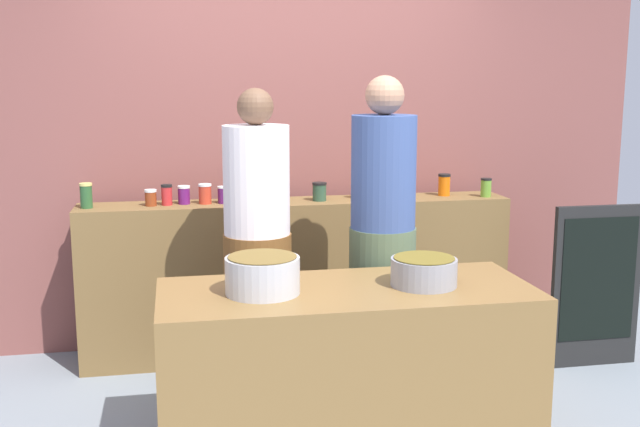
% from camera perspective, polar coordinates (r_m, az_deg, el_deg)
% --- Properties ---
extents(storefront_wall, '(4.80, 0.12, 3.00)m').
position_cam_1_polar(storefront_wall, '(5.04, -2.39, 7.23)').
color(storefront_wall, brown).
rests_on(storefront_wall, ground).
extents(display_shelf, '(2.70, 0.36, 1.00)m').
position_cam_1_polar(display_shelf, '(4.86, -1.68, -4.86)').
color(display_shelf, brown).
rests_on(display_shelf, ground).
extents(prep_table, '(1.70, 0.70, 0.82)m').
position_cam_1_polar(prep_table, '(3.58, 2.01, -11.97)').
color(prep_table, brown).
rests_on(prep_table, ground).
extents(preserve_jar_0, '(0.07, 0.07, 0.15)m').
position_cam_1_polar(preserve_jar_0, '(4.69, -17.19, 1.30)').
color(preserve_jar_0, '#28532A').
rests_on(preserve_jar_0, display_shelf).
extents(preserve_jar_1, '(0.07, 0.07, 0.10)m').
position_cam_1_polar(preserve_jar_1, '(4.67, -12.62, 1.17)').
color(preserve_jar_1, maroon).
rests_on(preserve_jar_1, display_shelf).
extents(preserve_jar_2, '(0.07, 0.07, 0.13)m').
position_cam_1_polar(preserve_jar_2, '(4.68, -11.46, 1.40)').
color(preserve_jar_2, '#B42628').
rests_on(preserve_jar_2, display_shelf).
extents(preserve_jar_3, '(0.08, 0.08, 0.11)m').
position_cam_1_polar(preserve_jar_3, '(4.70, -10.21, 1.39)').
color(preserve_jar_3, '#57175B').
rests_on(preserve_jar_3, display_shelf).
extents(preserve_jar_4, '(0.08, 0.08, 0.12)m').
position_cam_1_polar(preserve_jar_4, '(4.69, -8.64, 1.48)').
color(preserve_jar_4, '#B83622').
rests_on(preserve_jar_4, display_shelf).
extents(preserve_jar_5, '(0.07, 0.07, 0.11)m').
position_cam_1_polar(preserve_jar_5, '(4.69, -7.29, 1.41)').
color(preserve_jar_5, '#4C1753').
rests_on(preserve_jar_5, display_shelf).
extents(preserve_jar_6, '(0.09, 0.09, 0.14)m').
position_cam_1_polar(preserve_jar_6, '(4.76, -6.02, 1.79)').
color(preserve_jar_6, olive).
rests_on(preserve_jar_6, display_shelf).
extents(preserve_jar_7, '(0.08, 0.08, 0.12)m').
position_cam_1_polar(preserve_jar_7, '(4.74, -4.63, 1.61)').
color(preserve_jar_7, '#531054').
rests_on(preserve_jar_7, display_shelf).
extents(preserve_jar_8, '(0.08, 0.08, 0.12)m').
position_cam_1_polar(preserve_jar_8, '(4.76, -3.18, 1.71)').
color(preserve_jar_8, '#3D563C').
rests_on(preserve_jar_8, display_shelf).
extents(preserve_jar_9, '(0.09, 0.09, 0.12)m').
position_cam_1_polar(preserve_jar_9, '(4.75, -0.04, 1.67)').
color(preserve_jar_9, '#2B4934').
rests_on(preserve_jar_9, display_shelf).
extents(preserve_jar_10, '(0.08, 0.08, 0.14)m').
position_cam_1_polar(preserve_jar_10, '(4.83, 3.16, 1.97)').
color(preserve_jar_10, gold).
rests_on(preserve_jar_10, display_shelf).
extents(preserve_jar_11, '(0.08, 0.08, 0.10)m').
position_cam_1_polar(preserve_jar_11, '(4.80, 4.72, 1.63)').
color(preserve_jar_11, gold).
rests_on(preserve_jar_11, display_shelf).
extents(preserve_jar_12, '(0.08, 0.08, 0.14)m').
position_cam_1_polar(preserve_jar_12, '(5.02, 9.33, 2.15)').
color(preserve_jar_12, '#D55C0C').
rests_on(preserve_jar_12, display_shelf).
extents(preserve_jar_13, '(0.07, 0.07, 0.12)m').
position_cam_1_polar(preserve_jar_13, '(5.02, 12.39, 1.93)').
color(preserve_jar_13, '#60912D').
rests_on(preserve_jar_13, display_shelf).
extents(cooking_pot_left, '(0.33, 0.33, 0.17)m').
position_cam_1_polar(cooking_pot_left, '(3.36, -4.35, -4.64)').
color(cooking_pot_left, '#B7B7BC').
rests_on(cooking_pot_left, prep_table).
extents(cooking_pot_center, '(0.30, 0.30, 0.13)m').
position_cam_1_polar(cooking_pot_center, '(3.51, 7.82, -4.35)').
color(cooking_pot_center, gray).
rests_on(cooking_pot_center, prep_table).
extents(cook_with_tongs, '(0.37, 0.37, 1.71)m').
position_cam_1_polar(cook_with_tongs, '(4.09, -4.72, -3.81)').
color(cook_with_tongs, brown).
rests_on(cook_with_tongs, ground).
extents(cook_in_cap, '(0.36, 0.36, 1.77)m').
position_cam_1_polar(cook_in_cap, '(4.08, 4.71, -3.34)').
color(cook_in_cap, '#4E6247').
rests_on(cook_in_cap, ground).
extents(chalkboard_sign, '(0.57, 0.05, 1.00)m').
position_cam_1_polar(chalkboard_sign, '(4.94, 20.07, -5.12)').
color(chalkboard_sign, black).
rests_on(chalkboard_sign, ground).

